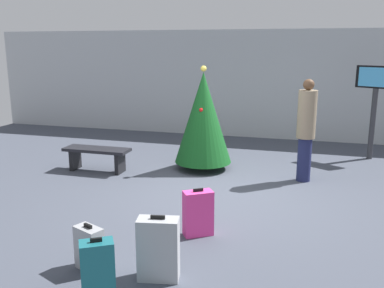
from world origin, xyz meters
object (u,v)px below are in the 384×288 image
at_px(waiting_bench, 97,154).
at_px(suitcase_1, 198,213).
at_px(suitcase_2, 98,270).
at_px(suitcase_3, 158,249).
at_px(traveller_0, 306,128).
at_px(flight_info_kiosk, 375,95).
at_px(suitcase_0, 89,248).
at_px(holiday_tree, 203,118).

xyz_separation_m(waiting_bench, suitcase_1, (2.76, -2.34, -0.05)).
height_order(suitcase_2, suitcase_3, suitcase_3).
bearing_deg(suitcase_3, suitcase_2, -131.84).
xyz_separation_m(traveller_0, suitcase_3, (-1.42, -4.03, -0.67)).
bearing_deg(flight_info_kiosk, suitcase_0, -120.75).
distance_m(holiday_tree, traveller_0, 2.05).
relative_size(flight_info_kiosk, suitcase_2, 3.18).
distance_m(flight_info_kiosk, suitcase_0, 7.25).
bearing_deg(suitcase_0, traveller_0, 60.98).
relative_size(traveller_0, suitcase_1, 2.92).
xyz_separation_m(holiday_tree, suitcase_3, (0.61, -4.29, -0.73)).
bearing_deg(suitcase_2, waiting_bench, 118.36).
height_order(holiday_tree, suitcase_1, holiday_tree).
bearing_deg(holiday_tree, suitcase_0, -92.90).
bearing_deg(suitcase_2, flight_info_kiosk, 63.65).
height_order(waiting_bench, suitcase_2, suitcase_2).
bearing_deg(traveller_0, flight_info_kiosk, 56.05).
height_order(waiting_bench, traveller_0, traveller_0).
height_order(flight_info_kiosk, suitcase_1, flight_info_kiosk).
bearing_deg(traveller_0, suitcase_3, -109.43).
height_order(suitcase_1, suitcase_3, suitcase_3).
xyz_separation_m(flight_info_kiosk, suitcase_2, (-3.28, -6.63, -1.15)).
xyz_separation_m(suitcase_0, suitcase_3, (0.83, 0.02, 0.10)).
relative_size(traveller_0, suitcase_3, 2.59).
distance_m(waiting_bench, suitcase_0, 3.99).
distance_m(suitcase_2, suitcase_3, 0.69).
height_order(traveller_0, suitcase_3, traveller_0).
height_order(traveller_0, suitcase_1, traveller_0).
xyz_separation_m(holiday_tree, suitcase_1, (0.73, -3.10, -0.77)).
xyz_separation_m(suitcase_1, suitcase_2, (-0.58, -1.71, -0.00)).
bearing_deg(flight_info_kiosk, suitcase_2, -116.35).
distance_m(traveller_0, suitcase_3, 4.33).
relative_size(holiday_tree, suitcase_0, 3.86).
xyz_separation_m(holiday_tree, suitcase_2, (0.15, -4.81, -0.77)).
height_order(holiday_tree, suitcase_3, holiday_tree).
relative_size(holiday_tree, suitcase_1, 3.23).
relative_size(holiday_tree, flight_info_kiosk, 1.02).
xyz_separation_m(holiday_tree, waiting_bench, (-2.03, -0.76, -0.72)).
distance_m(flight_info_kiosk, suitcase_2, 7.49).
bearing_deg(suitcase_1, waiting_bench, 139.77).
bearing_deg(suitcase_2, suitcase_1, 71.20).
bearing_deg(holiday_tree, suitcase_3, -81.91).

